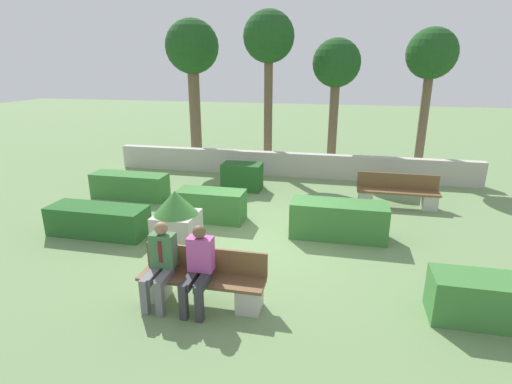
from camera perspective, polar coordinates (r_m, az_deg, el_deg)
ground_plane at (r=8.59m, az=-0.14°, el=-6.77°), size 60.00×60.00×0.00m
perimeter_wall at (r=13.29m, az=4.72°, el=3.95°), size 11.90×0.30×0.78m
bench_front at (r=6.42m, az=-7.68°, el=-12.76°), size 1.99×0.49×0.84m
bench_left_side at (r=11.03m, az=19.51°, el=-0.31°), size 2.06×0.49×0.84m
person_seated_man at (r=6.34m, az=-13.51°, el=-9.53°), size 0.38×0.63×1.31m
person_seated_woman at (r=6.11m, az=-8.25°, el=-10.28°), size 0.38×0.63×1.31m
hedge_block_near_left at (r=11.80m, az=-1.99°, el=2.22°), size 1.14×0.69×0.79m
hedge_block_near_right at (r=6.91m, az=32.49°, el=-13.15°), size 2.15×0.68×0.69m
hedge_block_mid_left at (r=8.74m, az=11.67°, el=-3.92°), size 2.03×0.74×0.78m
hedge_block_mid_right at (r=9.38m, az=-21.60°, el=-3.80°), size 2.16×0.75×0.64m
hedge_block_far_left at (r=11.59m, az=-17.56°, el=0.83°), size 2.10×0.65×0.69m
hedge_block_far_right at (r=9.55m, az=-6.38°, el=-1.90°), size 1.59×0.66×0.74m
planter_corner_left at (r=8.40m, az=-11.32°, el=-3.40°), size 0.91×0.91×1.13m
tree_leftmost at (r=15.29m, az=-9.09°, el=19.14°), size 1.91×1.91×5.11m
tree_center_left at (r=13.86m, az=1.84°, el=20.68°), size 1.67×1.67×5.25m
tree_center_right at (r=14.47m, az=11.40°, el=17.10°), size 1.63×1.63×4.41m
tree_rightmost at (r=14.19m, az=23.74°, el=17.08°), size 1.57×1.57×4.66m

